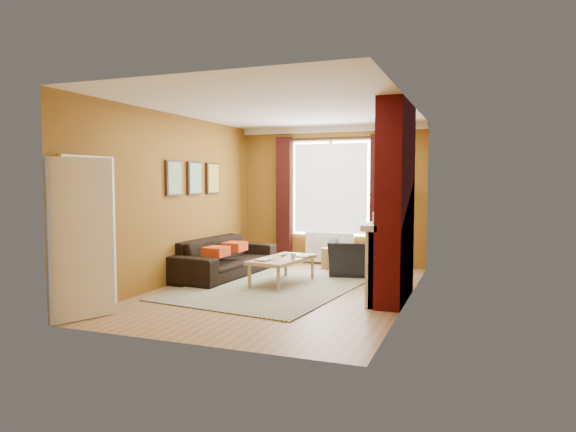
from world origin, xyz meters
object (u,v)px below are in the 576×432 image
object	(u,v)px
armchair	(356,258)
wicker_stool	(329,258)
floor_lamp	(406,203)
sofa	(225,257)
coffee_table	(282,261)

from	to	relation	value
armchair	wicker_stool	xyz separation A→B (m)	(-0.67, 0.59, -0.12)
floor_lamp	sofa	bearing A→B (deg)	-151.83
wicker_stool	sofa	bearing A→B (deg)	-137.09
armchair	coffee_table	world-z (taller)	armchair
sofa	armchair	bearing A→B (deg)	-64.69
coffee_table	wicker_stool	size ratio (longest dim) A/B	3.51
armchair	coffee_table	distance (m)	1.51
coffee_table	wicker_stool	distance (m)	1.78
floor_lamp	coffee_table	bearing A→B (deg)	-132.40
coffee_table	floor_lamp	bearing A→B (deg)	55.72
armchair	floor_lamp	distance (m)	1.44
armchair	wicker_stool	distance (m)	0.90
wicker_stool	floor_lamp	distance (m)	1.80
armchair	wicker_stool	world-z (taller)	armchair
armchair	coffee_table	size ratio (longest dim) A/B	0.71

